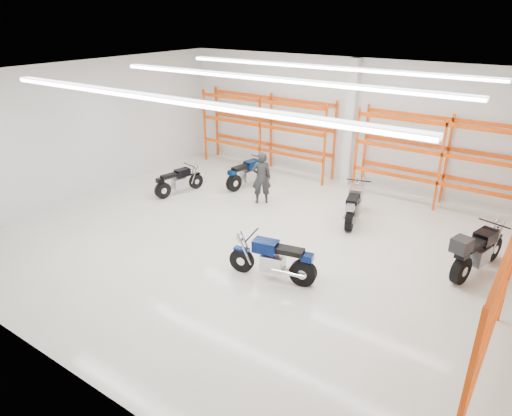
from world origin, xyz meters
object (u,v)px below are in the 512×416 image
Objects in this scene: motorcycle_back_d at (475,252)px; structural_column at (350,124)px; standing_man at (261,178)px; motorcycle_back_c at (354,205)px; motorcycle_main at (276,260)px; motorcycle_back_a at (177,182)px; motorcycle_back_b at (247,174)px.

structural_column is at bearing 141.36° from motorcycle_back_d.
standing_man is at bearing 173.10° from motorcycle_back_d.
motorcycle_back_c is 3.85m from motorcycle_back_d.
structural_column reaches higher than motorcycle_back_d.
motorcycle_back_c is at bearing 87.35° from motorcycle_main.
motorcycle_main is 0.91× the size of motorcycle_back_d.
motorcycle_back_c is 3.18m from standing_man.
motorcycle_back_a is 0.86× the size of motorcycle_back_c.
motorcycle_main is 6.34m from motorcycle_back_b.
structural_column is at bearing 40.13° from motorcycle_back_b.
motorcycle_back_b is 8.27m from motorcycle_back_d.
motorcycle_main reaches higher than motorcycle_back_a.
motorcycle_back_a is 2.53m from motorcycle_back_b.
motorcycle_back_c is at bearing 161.69° from motorcycle_back_d.
structural_column reaches higher than motorcycle_back_a.
motorcycle_main is 0.49× the size of structural_column.
motorcycle_back_c reaches higher than motorcycle_main.
standing_man reaches higher than motorcycle_back_d.
motorcycle_main is at bearing -142.68° from motorcycle_back_d.
motorcycle_back_a is (-5.81, 2.74, -0.06)m from motorcycle_main.
motorcycle_main is 1.24× the size of standing_man.
standing_man reaches higher than motorcycle_back_c.
motorcycle_back_b is (1.58, 1.98, 0.04)m from motorcycle_back_a.
motorcycle_back_d is at bearing -18.31° from motorcycle_back_c.
motorcycle_back_d reaches higher than motorcycle_back_c.
motorcycle_main is 4.15m from motorcycle_back_c.
motorcycle_back_b is at bearing -76.39° from standing_man.
motorcycle_back_c is at bearing 13.13° from motorcycle_back_a.
structural_column is at bearing 117.97° from motorcycle_back_c.
motorcycle_back_b is (-4.23, 4.72, -0.03)m from motorcycle_main.
motorcycle_back_b is at bearing 51.36° from motorcycle_back_a.
motorcycle_back_a is at bearing 154.74° from motorcycle_main.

